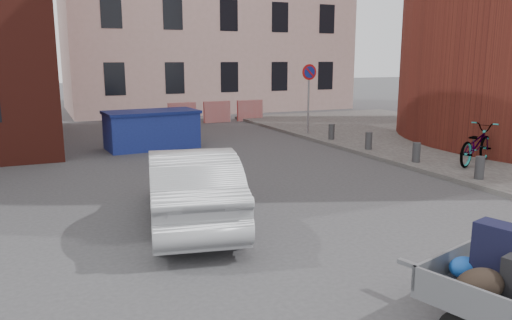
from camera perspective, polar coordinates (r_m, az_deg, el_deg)
name	(u,v)px	position (r m, az deg, el deg)	size (l,w,h in m)	color
ground	(279,234)	(8.73, 2.64, -8.40)	(120.00, 120.00, 0.00)	#38383A
sidewalk	(500,150)	(18.01, 26.07, 1.02)	(9.00, 24.00, 0.12)	#474442
no_parking_sign	(309,84)	(19.44, 6.07, 8.62)	(0.60, 0.09, 2.65)	gray
bollards	(416,152)	(14.69, 17.85, 0.84)	(0.22, 9.02, 0.55)	#3A3A3D
barriers	(217,112)	(23.82, -4.48, 5.51)	(4.70, 0.18, 1.00)	red
trailer	(496,278)	(6.22, 25.75, -12.01)	(1.84, 1.96, 1.20)	black
dumpster	(152,129)	(17.14, -11.84, 3.45)	(3.14, 1.78, 1.27)	navy
silver_car	(191,186)	(9.14, -7.40, -2.98)	(1.48, 4.24, 1.40)	#9B9DA2
bicycle	(476,144)	(14.96, 23.83, 1.66)	(0.73, 2.09, 1.10)	black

